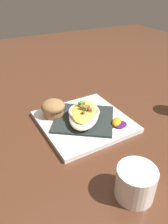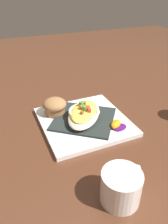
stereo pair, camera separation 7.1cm
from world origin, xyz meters
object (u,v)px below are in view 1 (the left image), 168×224
muffin (53,108)px  square_plate (84,122)px  coffee_mug (136,184)px  orange_garnish (118,123)px  gratin_dish (84,113)px

muffin → square_plate: bearing=136.6°
muffin → coffee_mug: size_ratio=0.71×
muffin → orange_garnish: bearing=136.4°
muffin → coffee_mug: bearing=96.8°
muffin → orange_garnish: size_ratio=1.27×
gratin_dish → muffin: 0.11m
gratin_dish → orange_garnish: gratin_dish is taller
square_plate → gratin_dish: bearing=88.6°
square_plate → orange_garnish: 0.11m
muffin → orange_garnish: 0.22m
square_plate → gratin_dish: (0.00, 0.00, 0.03)m
gratin_dish → orange_garnish: 0.11m
gratin_dish → orange_garnish: bearing=136.3°
gratin_dish → coffee_mug: (0.03, 0.30, -0.01)m
gratin_dish → muffin: size_ratio=2.53×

